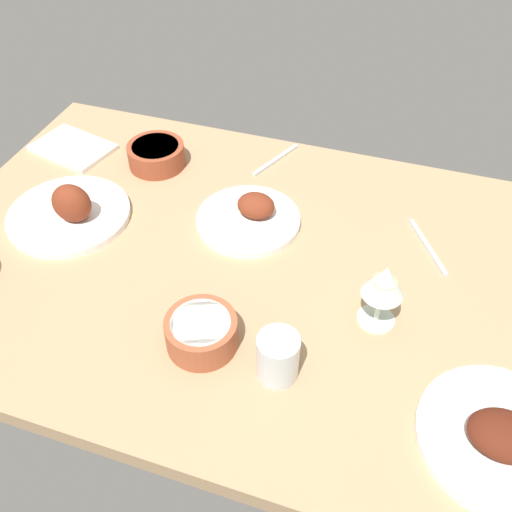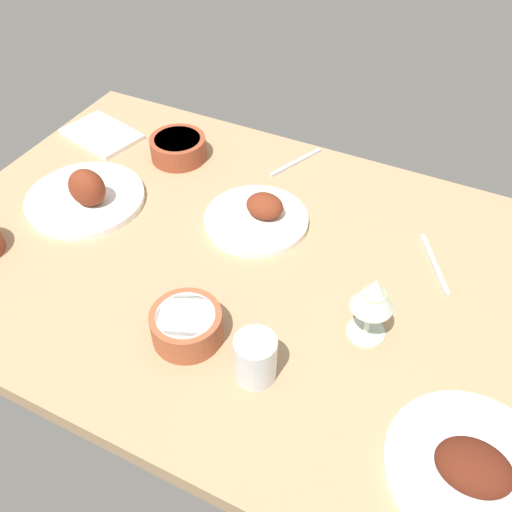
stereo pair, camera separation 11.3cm
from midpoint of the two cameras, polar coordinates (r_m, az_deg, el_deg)
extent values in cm
cube|color=tan|center=(115.54, -2.79, -1.55)|extent=(140.00, 90.00, 4.00)
cylinder|color=white|center=(122.64, -3.43, 3.54)|extent=(22.83, 22.83, 1.60)
ellipsoid|color=maroon|center=(121.34, -2.67, 5.04)|extent=(8.29, 6.82, 5.24)
cylinder|color=white|center=(132.40, -20.87, 3.82)|extent=(26.84, 26.84, 1.60)
ellipsoid|color=maroon|center=(127.46, -20.73, 4.94)|extent=(8.60, 6.93, 8.74)
cylinder|color=white|center=(95.94, 20.53, -17.27)|extent=(26.00, 26.00, 1.60)
ellipsoid|color=#511E11|center=(92.66, 20.82, -16.95)|extent=(11.15, 8.78, 5.04)
cylinder|color=brown|center=(141.73, -12.41, 9.91)|extent=(13.82, 13.82, 5.55)
cylinder|color=#DBCC7A|center=(140.48, -12.55, 10.67)|extent=(11.33, 11.33, 1.00)
cylinder|color=#A35133|center=(99.66, -8.84, -7.90)|extent=(12.79, 12.79, 6.05)
cylinder|color=white|center=(97.69, -9.00, -7.00)|extent=(10.49, 10.49, 1.00)
cylinder|color=silver|center=(105.24, 9.12, -6.53)|extent=(7.00, 7.00, 0.50)
cylinder|color=silver|center=(102.37, 9.36, -5.22)|extent=(1.00, 1.00, 7.00)
cone|color=silver|center=(97.37, 9.81, -2.66)|extent=(7.60, 7.60, 6.50)
cylinder|color=beige|center=(98.43, 9.71, -3.23)|extent=(4.18, 4.18, 2.80)
cylinder|color=silver|center=(93.73, -1.25, -10.44)|extent=(7.20, 7.20, 8.98)
cube|color=white|center=(154.24, -20.21, 10.23)|extent=(21.94, 17.30, 1.20)
cube|color=silver|center=(120.69, 14.57, 0.80)|extent=(9.46, 15.01, 0.80)
cube|color=silver|center=(141.02, -0.28, 9.67)|extent=(7.36, 15.63, 0.80)
camera|label=1|loc=(0.06, -92.87, -2.84)|focal=39.26mm
camera|label=2|loc=(0.06, 87.13, 2.84)|focal=39.26mm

